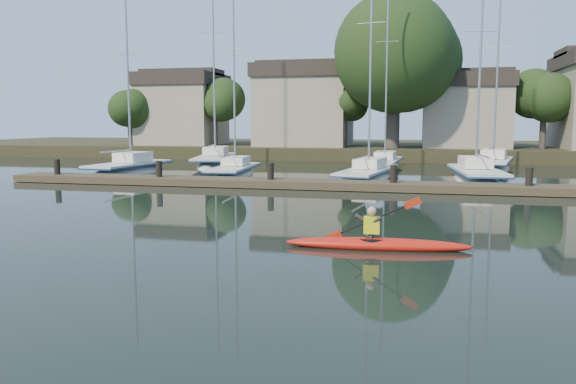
% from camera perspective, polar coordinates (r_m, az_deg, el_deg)
% --- Properties ---
extents(ground, '(160.00, 160.00, 0.00)m').
position_cam_1_polar(ground, '(13.84, -4.44, -6.47)').
color(ground, black).
rests_on(ground, ground).
extents(kayak, '(4.82, 1.01, 1.53)m').
position_cam_1_polar(kayak, '(14.67, 8.97, -5.00)').
color(kayak, red).
rests_on(kayak, ground).
extents(dock, '(34.00, 2.00, 1.80)m').
position_cam_1_polar(dock, '(27.30, 4.33, 0.78)').
color(dock, '#4D402C').
rests_on(dock, ground).
extents(sailboat_0, '(3.11, 8.29, 12.84)m').
position_cam_1_polar(sailboat_0, '(36.65, -15.81, 1.53)').
color(sailboat_0, silver).
rests_on(sailboat_0, ground).
extents(sailboat_1, '(2.48, 8.02, 12.93)m').
position_cam_1_polar(sailboat_1, '(33.88, -5.46, 1.38)').
color(sailboat_1, silver).
rests_on(sailboat_1, ground).
extents(sailboat_2, '(3.49, 9.12, 14.73)m').
position_cam_1_polar(sailboat_2, '(31.69, 8.06, 0.92)').
color(sailboat_2, silver).
rests_on(sailboat_2, ground).
extents(sailboat_3, '(3.00, 8.80, 13.93)m').
position_cam_1_polar(sailboat_3, '(32.48, 18.55, 0.73)').
color(sailboat_3, silver).
rests_on(sailboat_3, ground).
extents(sailboat_5, '(4.31, 10.31, 16.62)m').
position_cam_1_polar(sailboat_5, '(42.35, -7.44, 2.48)').
color(sailboat_5, silver).
rests_on(sailboat_5, ground).
extents(sailboat_6, '(2.51, 9.44, 14.85)m').
position_cam_1_polar(sailboat_6, '(39.87, 9.74, 2.20)').
color(sailboat_6, silver).
rests_on(sailboat_6, ground).
extents(sailboat_7, '(4.06, 9.10, 14.20)m').
position_cam_1_polar(sailboat_7, '(40.94, 20.05, 1.94)').
color(sailboat_7, silver).
rests_on(sailboat_7, ground).
extents(shore, '(90.00, 25.25, 12.75)m').
position_cam_1_polar(shore, '(53.17, 10.38, 7.09)').
color(shore, '#283018').
rests_on(shore, ground).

